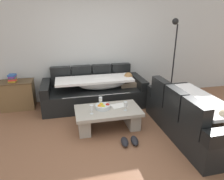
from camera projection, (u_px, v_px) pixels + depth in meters
ground_plane at (119, 143)px, 3.39m from camera, size 14.00×14.00×0.00m
back_wall at (96, 44)px, 4.88m from camera, size 9.00×0.10×2.70m
couch_along_wall at (96, 92)px, 4.73m from camera, size 2.31×0.92×0.88m
couch_near_window at (192, 117)px, 3.55m from camera, size 0.92×1.99×0.88m
coffee_table at (108, 116)px, 3.79m from camera, size 1.20×0.68×0.38m
fruit_bowl at (103, 106)px, 3.76m from camera, size 0.28×0.28×0.10m
wine_glass_near_left at (92, 108)px, 3.53m from camera, size 0.07×0.07×0.17m
wine_glass_near_right at (125, 105)px, 3.66m from camera, size 0.07×0.07×0.17m
wine_glass_far_back at (100, 100)px, 3.87m from camera, size 0.07×0.07×0.17m
open_magazine at (119, 106)px, 3.87m from camera, size 0.31×0.25×0.01m
side_cabinet at (18, 95)px, 4.57m from camera, size 0.72×0.44×0.64m
book_stack_on_cabinet at (12, 78)px, 4.42m from camera, size 0.19×0.23×0.16m
floor_lamp at (173, 56)px, 4.72m from camera, size 0.33×0.31×1.95m
pair_of_shoes at (130, 141)px, 3.37m from camera, size 0.33×0.29×0.09m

